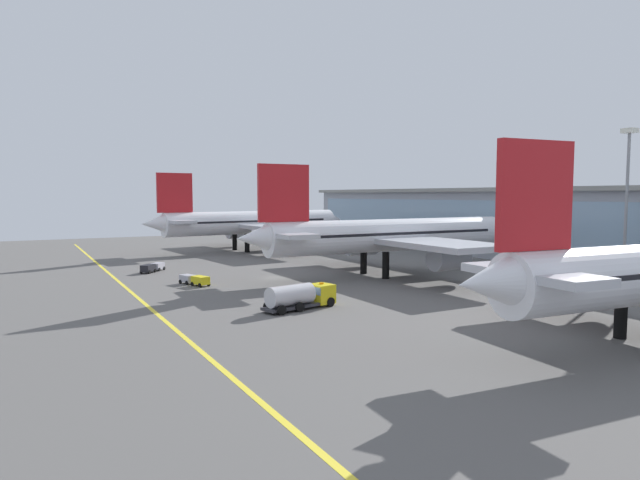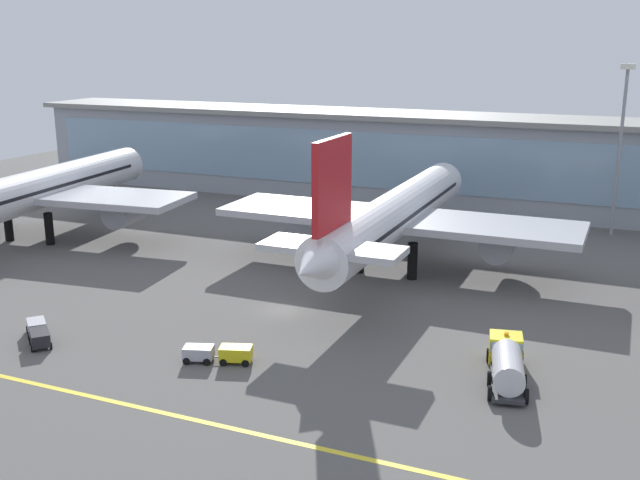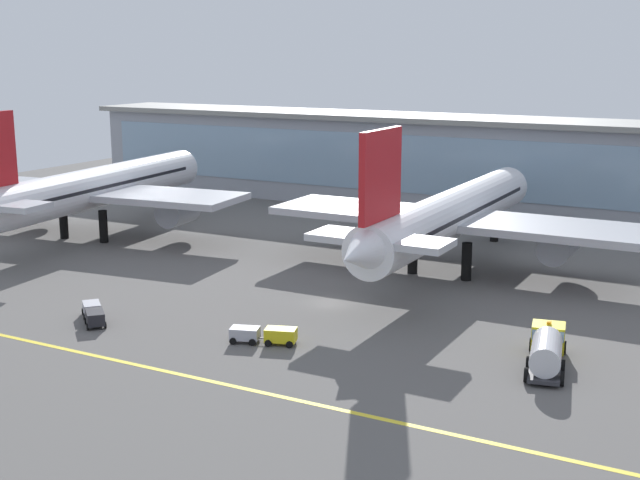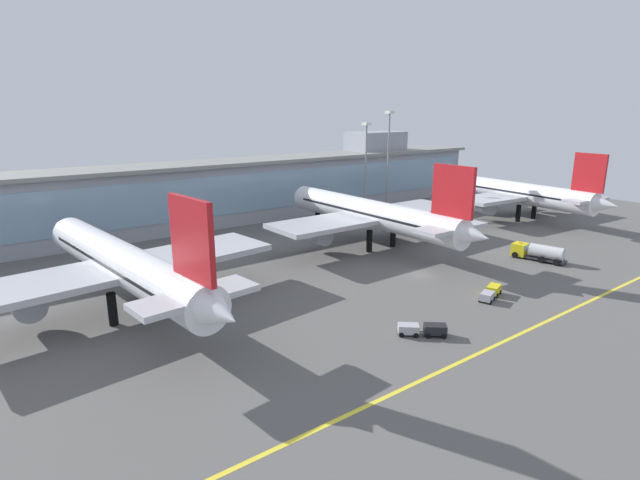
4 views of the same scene
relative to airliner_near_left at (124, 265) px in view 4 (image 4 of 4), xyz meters
The scene contains 11 objects.
ground_plane 44.10m from the airliner_near_left, 17.18° to the right, with size 197.16×197.16×0.00m, color #5B5956.
taxiway_centreline_stripe 54.74m from the airliner_near_left, 39.92° to the right, with size 157.73×0.50×0.01m, color yellow.
terminal_building 59.59m from the airliner_near_left, 43.43° to the left, with size 143.83×14.00×19.57m.
airliner_near_left is the anchor object (origin of this frame).
airliner_near_right 47.67m from the airliner_near_left, ahead, with size 41.38×52.50×17.30m.
airliner_far_right 93.13m from the airliner_near_left, ahead, with size 35.82×46.94×16.90m.
fuel_tanker_truck 67.62m from the airliner_near_left, 17.06° to the right, with size 4.49×9.35×2.90m.
baggage_tug_near 49.86m from the airliner_near_left, 31.39° to the right, with size 5.79×3.33×1.40m.
service_truck_far 38.40m from the airliner_near_left, 47.89° to the right, with size 5.20×4.87×1.40m.
apron_light_mast_west 77.01m from the airliner_near_left, 24.20° to the left, with size 1.80×1.80×22.64m.
apron_light_mast_centre 81.04m from the airliner_near_left, 20.90° to the left, with size 1.80×1.80×25.46m.
Camera 4 is at (-57.73, -50.47, 25.70)m, focal length 27.61 mm.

